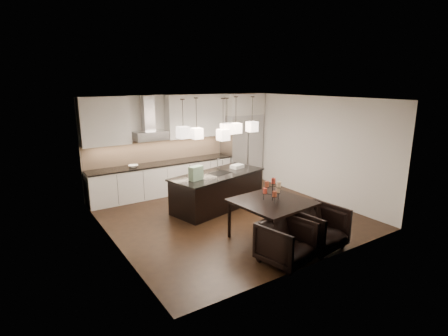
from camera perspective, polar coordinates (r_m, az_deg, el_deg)
floor at (r=8.57m, az=0.74°, el=-7.82°), size 5.50×5.50×0.02m
ceiling at (r=7.96m, az=0.80°, el=11.38°), size 5.50×5.50×0.02m
wall_back at (r=10.51m, az=-7.69°, el=4.16°), size 5.50×0.02×2.80m
wall_front at (r=6.13m, az=15.35°, el=-3.35°), size 5.50×0.02×2.80m
wall_left at (r=7.03m, az=-18.24°, el=-1.34°), size 0.02×5.50×2.80m
wall_right at (r=9.92m, az=14.13°, el=3.28°), size 0.02×5.50×2.80m
refrigerator at (r=11.30m, az=2.86°, el=3.29°), size 1.20×0.72×2.15m
fridge_panel at (r=11.13m, az=2.95°, el=10.39°), size 1.26×0.72×0.65m
lower_cabinets at (r=10.17m, az=-9.88°, el=-1.80°), size 4.21×0.62×0.88m
countertop at (r=10.06m, az=-9.99°, el=0.72°), size 4.21×0.66×0.04m
backsplash at (r=10.26m, az=-10.73°, el=2.87°), size 4.21×0.02×0.63m
upper_cab_left at (r=9.51m, az=-18.91°, el=7.23°), size 1.25×0.35×1.25m
upper_cab_right at (r=10.48m, az=-4.62°, el=8.50°), size 1.85×0.35×1.25m
hood_canopy at (r=9.84m, az=-11.91°, el=5.21°), size 0.90×0.52×0.24m
hood_chimney at (r=9.87m, az=-12.33°, el=8.73°), size 0.30×0.28×0.96m
fruit_bowl at (r=9.70m, az=-14.59°, el=0.31°), size 0.33×0.33×0.06m
island_body at (r=8.98m, az=-1.02°, el=-3.79°), size 2.60×1.52×0.86m
island_top at (r=8.85m, az=-1.04°, el=-1.03°), size 2.69×1.61×0.04m
faucet at (r=8.94m, az=-1.05°, el=0.47°), size 0.15×0.25×0.37m
tote_bag at (r=8.26m, az=-4.60°, el=-0.85°), size 0.36×0.25×0.33m
food_container at (r=9.38m, az=2.16°, el=0.26°), size 0.38×0.31×0.10m
dining_table at (r=7.27m, az=7.76°, el=-8.43°), size 1.50×1.50×0.83m
candelabra at (r=7.05m, az=7.94°, el=-3.46°), size 0.43×0.43×0.49m
candle_a at (r=7.17m, az=8.79°, el=-3.58°), size 0.09×0.09×0.11m
candle_b at (r=7.10m, az=6.71°, el=-3.70°), size 0.09×0.09×0.11m
candle_c at (r=6.92m, az=8.27°, el=-4.21°), size 0.09×0.09×0.11m
candle_d at (r=7.16m, az=8.07°, el=-2.09°), size 0.09×0.09×0.11m
candle_e at (r=6.93m, az=7.01°, el=-2.62°), size 0.09×0.09×0.11m
candle_f at (r=6.93m, az=8.96°, el=-2.67°), size 0.09×0.09×0.11m
armchair_left at (r=6.44m, az=10.09°, el=-11.85°), size 1.00×1.02×0.78m
armchair_right at (r=7.11m, az=15.23°, el=-9.39°), size 0.97×0.99×0.82m
pendant_a at (r=7.86m, az=-6.67°, el=5.78°), size 0.24×0.24×0.26m
pendant_b at (r=8.45m, az=-4.49°, el=5.65°), size 0.24×0.24×0.26m
pendant_c at (r=8.35m, az=0.47°, el=6.40°), size 0.24×0.24×0.26m
pendant_d at (r=9.04m, az=1.94°, el=6.51°), size 0.24×0.24×0.26m
pendant_e at (r=9.11m, az=4.59°, el=6.75°), size 0.24×0.24×0.26m
pendant_f at (r=8.20m, az=-0.15°, el=5.44°), size 0.24×0.24×0.26m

